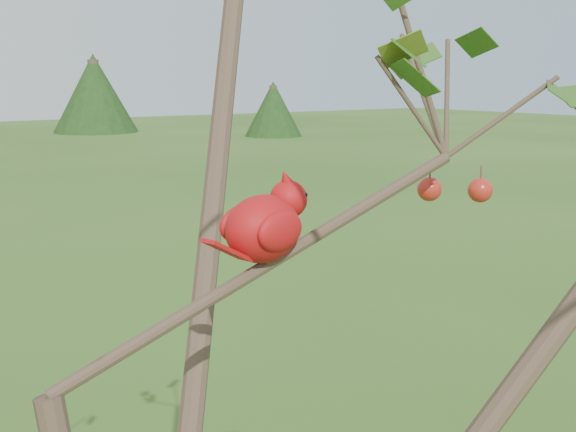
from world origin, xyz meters
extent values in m
sphere|color=#B52419|center=(0.64, 0.05, 2.14)|extent=(0.04, 0.04, 0.04)
sphere|color=#B52419|center=(0.58, 0.11, 2.14)|extent=(0.04, 0.04, 0.04)
ellipsoid|color=#B9100F|center=(0.24, 0.08, 2.12)|extent=(0.13, 0.11, 0.09)
sphere|color=#B9100F|center=(0.29, 0.09, 2.16)|extent=(0.06, 0.06, 0.05)
cone|color=#B9100F|center=(0.28, 0.09, 2.18)|extent=(0.04, 0.04, 0.04)
cone|color=#D85914|center=(0.31, 0.09, 2.15)|extent=(0.03, 0.02, 0.02)
ellipsoid|color=black|center=(0.30, 0.09, 2.15)|extent=(0.02, 0.03, 0.02)
cube|color=#B9100F|center=(0.17, 0.06, 2.10)|extent=(0.07, 0.04, 0.04)
ellipsoid|color=#B9100F|center=(0.22, 0.11, 2.12)|extent=(0.08, 0.04, 0.05)
ellipsoid|color=#B9100F|center=(0.24, 0.04, 2.12)|extent=(0.08, 0.04, 0.05)
cylinder|color=#3C2A20|center=(10.58, 29.54, 1.53)|extent=(0.46, 0.46, 3.06)
cone|color=#163412|center=(10.58, 29.54, 1.65)|extent=(3.56, 3.56, 3.31)
cylinder|color=#3C2A20|center=(15.71, 23.50, 1.00)|extent=(0.30, 0.30, 2.00)
cone|color=#163412|center=(15.71, 23.50, 1.09)|extent=(2.34, 2.34, 2.17)
camera|label=1|loc=(-0.27, -0.71, 2.32)|focal=45.00mm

